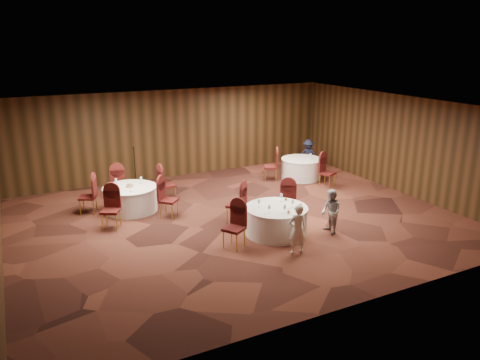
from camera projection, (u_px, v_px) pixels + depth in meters
name	position (u px, v px, depth m)	size (l,w,h in m)	color
ground	(237.00, 220.00, 13.31)	(12.00, 12.00, 0.00)	black
room_shell	(237.00, 153.00, 12.73)	(12.00, 12.00, 12.00)	silver
table_main	(276.00, 220.00, 12.26)	(1.64, 1.64, 0.74)	white
table_left	(131.00, 199.00, 13.91)	(1.59, 1.59, 0.74)	white
table_right	(301.00, 168.00, 17.13)	(1.48, 1.48, 0.74)	white
chairs_main	(254.00, 210.00, 12.64)	(3.07, 2.22, 1.00)	#3C0C0F
chairs_left	(131.00, 194.00, 13.89)	(3.06, 3.06, 1.00)	#3C0C0F
chairs_right	(298.00, 170.00, 16.51)	(2.03, 2.30, 1.00)	#3C0C0F
tabletop_main	(284.00, 204.00, 12.10)	(1.10, 1.01, 0.22)	silver
tabletop_left	(129.00, 184.00, 13.78)	(0.79, 0.85, 0.22)	silver
tabletop_right	(311.00, 155.00, 16.89)	(0.08, 0.08, 0.22)	silver
mic_stand	(136.00, 178.00, 15.75)	(0.24, 0.24, 1.49)	black
woman_a	(297.00, 229.00, 11.08)	(0.45, 0.29, 1.23)	white
woman_b	(331.00, 212.00, 12.22)	(0.58, 0.46, 1.20)	#9E9FA3
man_c	(308.00, 155.00, 18.09)	(0.79, 0.45, 1.22)	black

